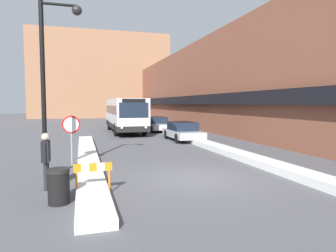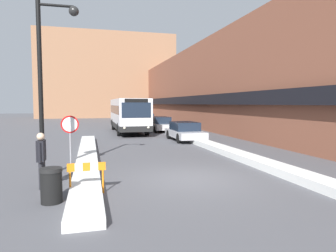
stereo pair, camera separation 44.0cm
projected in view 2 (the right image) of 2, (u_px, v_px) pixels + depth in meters
ground_plane at (191, 179)px, 10.62m from camera, size 160.00×160.00×0.00m
building_row_right at (205, 88)px, 35.95m from camera, size 5.50×60.00×9.02m
building_backdrop_far at (107, 76)px, 58.91m from camera, size 26.00×8.00×16.10m
snow_bank_left at (87, 157)px, 14.33m from camera, size 0.90×16.79×0.25m
snow_bank_right at (213, 146)px, 17.73m from camera, size 0.90×19.40×0.30m
city_bus at (128, 114)px, 27.88m from camera, size 2.63×10.14×3.09m
parked_car_front at (185, 131)px, 21.68m from camera, size 1.93×4.35×1.35m
parked_car_middle at (160, 124)px, 29.16m from camera, size 1.85×4.78×1.41m
parked_car_back at (146, 119)px, 36.80m from camera, size 1.88×4.51×1.45m
stop_sign at (70, 129)px, 12.94m from camera, size 0.76×0.08×2.16m
street_lamp at (48, 69)px, 10.71m from camera, size 1.46×0.36×6.31m
pedestrian at (41, 155)px, 9.39m from camera, size 0.24×0.57×1.76m
trash_bin at (51, 185)px, 8.04m from camera, size 0.59×0.59×0.95m
construction_barricade at (87, 172)px, 8.79m from camera, size 1.10×0.06×0.94m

